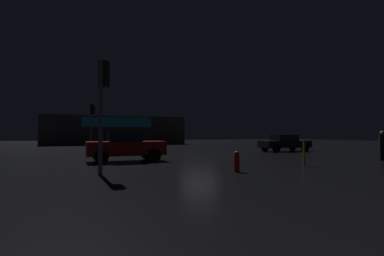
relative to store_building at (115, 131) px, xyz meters
The scene contains 10 objects.
ground_plane 28.99m from the store_building, 83.23° to the right, with size 120.00×120.00×0.00m, color black.
store_building is the anchor object (origin of this frame).
traffic_signal_main 22.76m from the store_building, 99.21° to the right, with size 0.43×0.42×4.01m.
traffic_signal_opposite 36.27m from the store_building, 95.37° to the right, with size 0.42×0.42×4.21m.
car_near 31.26m from the store_building, 93.60° to the right, with size 4.23×2.09×1.69m.
car_far 29.33m from the store_building, 65.04° to the right, with size 4.54×1.96×1.47m.
pedestrian 37.61m from the store_building, 71.58° to the right, with size 0.37×0.37×1.69m.
fire_hydrant 37.21m from the store_building, 87.48° to the right, with size 0.22×0.22×0.82m.
bollard_kerb_a 20.58m from the store_building, 88.51° to the right, with size 0.10×0.10×1.26m, color #595B60.
bollard_kerb_b 36.83m from the store_building, 81.15° to the right, with size 0.10×0.10×1.28m, color gold.
Camera 1 is at (-7.25, -18.20, 1.47)m, focal length 26.13 mm.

